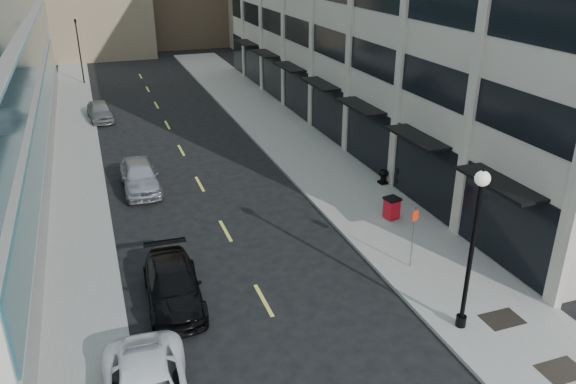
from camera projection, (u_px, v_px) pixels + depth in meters
sidewalk_right at (322, 166)px, 33.93m from camera, size 5.00×80.00×0.15m
sidewalk_left at (78, 199)px, 29.60m from camera, size 3.00×80.00×0.15m
grate_mid at (562, 370)px, 17.58m from camera, size 1.40×1.00×0.01m
grate_far at (502, 319)px, 19.99m from camera, size 1.40×1.00×0.01m
road_centerline at (211, 205)px, 29.06m from camera, size 0.15×68.20×0.01m
traffic_signal at (75, 23)px, 51.73m from camera, size 0.66×0.66×6.98m
car_black_pickup at (173, 285)px, 20.96m from camera, size 2.20×5.02×1.44m
car_silver_sedan at (140, 176)px, 30.57m from camera, size 1.96×4.80×1.63m
car_grey_sedan at (100, 111)px, 42.84m from camera, size 2.02×4.39×1.46m
trash_bin at (392, 207)px, 27.13m from camera, size 0.78×0.82×1.10m
lamppost at (474, 238)px, 18.24m from camera, size 0.50×0.50×5.97m
sign_post at (414, 229)px, 22.58m from camera, size 0.32×0.09×2.75m
urn_planter at (383, 175)px, 31.14m from camera, size 0.60×0.60×0.83m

